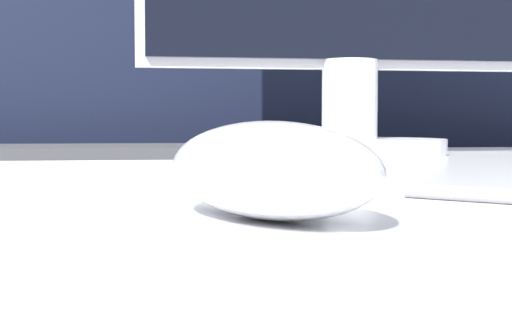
% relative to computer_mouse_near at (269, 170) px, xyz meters
% --- Properties ---
extents(partition_panel, '(5.00, 0.03, 1.07)m').
position_rel_computer_mouse_near_xyz_m(partition_panel, '(-0.01, 0.93, -0.24)').
color(partition_panel, black).
rests_on(partition_panel, ground_plane).
extents(computer_mouse_near, '(0.11, 0.14, 0.04)m').
position_rel_computer_mouse_near_xyz_m(computer_mouse_near, '(0.00, 0.00, 0.00)').
color(computer_mouse_near, white).
rests_on(computer_mouse_near, desk).
extents(keyboard, '(0.38, 0.13, 0.02)m').
position_rel_computer_mouse_near_xyz_m(keyboard, '(-0.11, 0.23, -0.01)').
color(keyboard, white).
rests_on(keyboard, desk).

